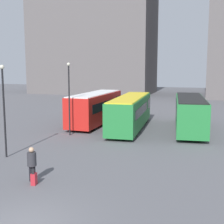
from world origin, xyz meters
TOP-DOWN VIEW (x-y plane):
  - building_block_left at (-18.59, 56.26)m, footprint 25.99×13.94m
  - bus_0 at (-4.74, 20.41)m, footprint 2.62×9.86m
  - bus_1 at (-0.73, 19.12)m, footprint 3.24×11.33m
  - bus_2 at (4.73, 19.88)m, footprint 3.67×10.72m
  - traveler at (-2.15, 4.13)m, footprint 0.55×0.55m
  - suitcase at (-1.82, 3.73)m, footprint 0.30×0.39m
  - lamp_post_0 at (-5.01, 14.71)m, footprint 0.28×0.28m
  - lamp_post_1 at (-6.16, 7.43)m, footprint 0.28×0.28m

SIDE VIEW (x-z plane):
  - suitcase at x=-1.82m, z-range -0.13..0.73m
  - traveler at x=-2.15m, z-range 0.17..1.99m
  - bus_1 at x=-0.73m, z-range 0.14..3.20m
  - bus_2 at x=4.73m, z-range 0.14..3.26m
  - bus_0 at x=-4.74m, z-range 0.13..3.33m
  - lamp_post_1 at x=-6.16m, z-range 0.51..6.51m
  - lamp_post_0 at x=-5.01m, z-range 0.51..6.73m
  - building_block_left at x=-18.59m, z-range 0.00..27.92m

